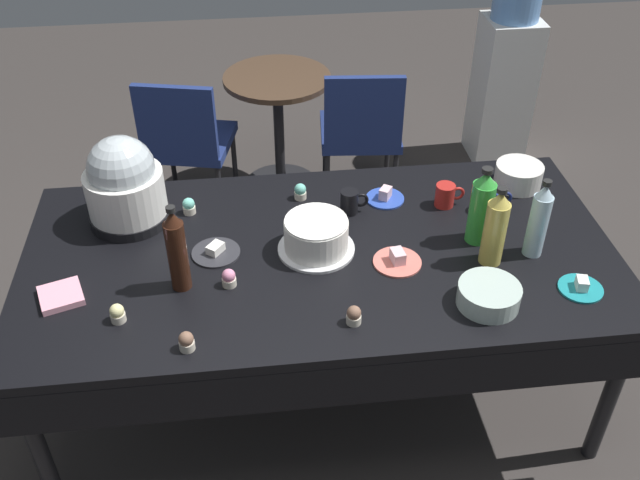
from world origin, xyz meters
TOP-DOWN VIEW (x-y plane):
  - ground at (0.00, 0.00)m, footprint 9.00×9.00m
  - potluck_table at (0.00, 0.00)m, footprint 2.20×1.10m
  - frosted_layer_cake at (-0.01, 0.01)m, footprint 0.29×0.29m
  - slow_cooker at (-0.72, 0.28)m, footprint 0.31×0.31m
  - glass_salad_bowl at (0.53, -0.35)m, footprint 0.21×0.21m
  - ceramic_snack_bowl at (0.88, 0.34)m, footprint 0.20×0.20m
  - dessert_plate_charcoal at (-0.38, 0.03)m, footprint 0.18×0.18m
  - dessert_plate_coral at (0.27, -0.10)m, footprint 0.18×0.18m
  - dessert_plate_teal at (0.87, -0.32)m, footprint 0.15×0.15m
  - dessert_plate_cobalt at (0.30, 0.31)m, footprint 0.16×0.16m
  - cupcake_lemon at (0.07, -0.39)m, footprint 0.05×0.05m
  - cupcake_rose at (-0.34, -0.16)m, footprint 0.05×0.05m
  - cupcake_cocoa at (-0.70, -0.29)m, footprint 0.05×0.05m
  - cupcake_vanilla at (-0.49, 0.30)m, footprint 0.05×0.05m
  - cupcake_berry at (-0.47, -0.45)m, footprint 0.05×0.05m
  - cupcake_mint at (-0.04, 0.36)m, footprint 0.05×0.05m
  - soda_bottle_ginger_ale at (0.61, -0.13)m, footprint 0.08×0.08m
  - soda_bottle_water at (0.78, -0.10)m, footprint 0.07×0.07m
  - soda_bottle_lime_soda at (0.60, 0.00)m, footprint 0.09×0.09m
  - soda_bottle_cola at (-0.50, -0.14)m, footprint 0.07×0.07m
  - coffee_mug_navy at (0.71, 0.18)m, footprint 0.12×0.08m
  - coffee_mug_red at (0.54, 0.24)m, footprint 0.12×0.08m
  - coffee_mug_black at (0.15, 0.23)m, footprint 0.11×0.07m
  - paper_napkin_stack at (-0.91, -0.16)m, footprint 0.18×0.18m
  - maroon_chair_left at (-0.57, 1.39)m, footprint 0.53×0.53m
  - maroon_chair_right at (0.39, 1.38)m, footprint 0.48×0.48m
  - round_cafe_table at (-0.05, 1.61)m, footprint 0.60×0.60m
  - water_cooler at (1.35, 1.84)m, footprint 0.32×0.32m

SIDE VIEW (x-z plane):
  - ground at x=0.00m, z-range 0.00..0.00m
  - maroon_chair_left at x=-0.57m, z-range 0.07..0.92m
  - maroon_chair_right at x=0.39m, z-range 0.07..0.92m
  - round_cafe_table at x=-0.05m, z-range 0.14..0.86m
  - water_cooler at x=1.35m, z-range -0.03..1.21m
  - potluck_table at x=0.00m, z-range 0.31..1.06m
  - dessert_plate_charcoal at x=-0.38m, z-range 0.74..0.78m
  - dessert_plate_teal at x=0.87m, z-range 0.74..0.78m
  - paper_napkin_stack at x=-0.91m, z-range 0.75..0.77m
  - dessert_plate_cobalt at x=0.30m, z-range 0.74..0.79m
  - dessert_plate_coral at x=0.27m, z-range 0.74..0.79m
  - cupcake_lemon at x=0.07m, z-range 0.75..0.82m
  - cupcake_rose at x=-0.34m, z-range 0.75..0.82m
  - cupcake_cocoa at x=-0.70m, z-range 0.75..0.82m
  - cupcake_vanilla at x=-0.49m, z-range 0.75..0.82m
  - cupcake_berry at x=-0.47m, z-range 0.75..0.82m
  - cupcake_mint at x=-0.04m, z-range 0.75..0.82m
  - glass_salad_bowl at x=0.53m, z-range 0.75..0.83m
  - coffee_mug_red at x=0.54m, z-range 0.75..0.84m
  - ceramic_snack_bowl at x=0.88m, z-range 0.75..0.85m
  - coffee_mug_black at x=0.15m, z-range 0.75..0.85m
  - coffee_mug_navy at x=0.71m, z-range 0.75..0.85m
  - frosted_layer_cake at x=-0.01m, z-range 0.75..0.88m
  - soda_bottle_lime_soda at x=0.60m, z-range 0.74..1.05m
  - soda_bottle_water at x=0.78m, z-range 0.74..1.06m
  - soda_bottle_ginger_ale at x=0.61m, z-range 0.74..1.06m
  - soda_bottle_cola at x=-0.50m, z-range 0.74..1.08m
  - slow_cooker at x=-0.72m, z-range 0.73..1.09m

